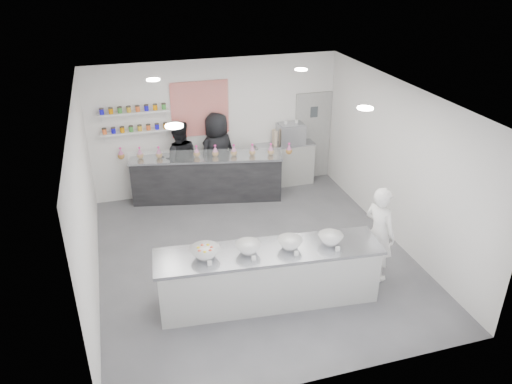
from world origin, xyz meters
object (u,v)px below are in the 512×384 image
prep_counter (269,276)px  staff_left (179,160)px  staff_right (218,154)px  espresso_ledge (285,164)px  back_bar (207,178)px  woman_prep (379,233)px  espresso_machine (291,134)px

prep_counter → staff_left: bearing=106.0°
staff_right → espresso_ledge: bearing=157.2°
back_bar → staff_left: 0.72m
prep_counter → woman_prep: (1.96, 0.13, 0.36)m
back_bar → prep_counter: bearing=-74.7°
back_bar → staff_left: staff_left is taller
staff_left → staff_right: bearing=-172.9°
back_bar → espresso_ledge: back_bar is taller
prep_counter → back_bar: (-0.21, 3.78, 0.03)m
prep_counter → back_bar: size_ratio=1.07×
espresso_machine → woman_prep: (0.14, -3.91, -0.40)m
back_bar → espresso_machine: size_ratio=5.47×
espresso_ledge → staff_left: bearing=-179.9°
staff_left → espresso_machine: bearing=-172.8°
espresso_machine → staff_right: (-1.72, -0.01, -0.30)m
back_bar → staff_left: size_ratio=1.83×
woman_prep → prep_counter: bearing=75.3°
staff_left → staff_right: size_ratio=0.95×
back_bar → woman_prep: bearing=-47.1°
espresso_ledge → prep_counter: bearing=-112.7°
prep_counter → staff_right: size_ratio=1.86×
staff_left → staff_right: (0.85, 0.00, 0.05)m
prep_counter → espresso_ledge: 4.38m
prep_counter → espresso_machine: bearing=71.2°
espresso_ledge → espresso_machine: size_ratio=2.27×
prep_counter → staff_left: (-0.76, 4.03, 0.42)m
espresso_ledge → staff_right: size_ratio=0.72×
prep_counter → woman_prep: bearing=9.2°
espresso_ledge → espresso_machine: espresso_machine is taller
prep_counter → staff_left: 4.13m
espresso_machine → staff_right: 1.75m
espresso_machine → staff_left: (-2.58, -0.01, -0.35)m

